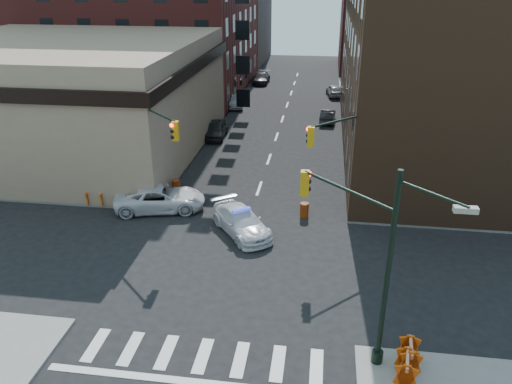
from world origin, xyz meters
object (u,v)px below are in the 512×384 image
(police_car, at_px, (241,222))
(barricade_se_a, at_px, (410,354))
(parked_car_wnear, at_px, (216,129))
(barrel_road, at_px, (304,210))
(barricade_nw_a, at_px, (118,185))
(parked_car_enear, at_px, (328,116))
(pedestrian_b, at_px, (75,176))
(parked_car_wfar, at_px, (237,101))
(pickup, at_px, (160,198))
(pedestrian_a, at_px, (136,183))
(barrel_bank, at_px, (176,187))

(police_car, height_order, barricade_se_a, police_car)
(parked_car_wnear, distance_m, barricade_se_a, 30.45)
(barrel_road, distance_m, barricade_nw_a, 13.01)
(parked_car_enear, distance_m, pedestrian_b, 26.14)
(parked_car_wfar, height_order, pedestrian_b, pedestrian_b)
(barrel_road, relative_size, barricade_se_a, 0.76)
(pedestrian_b, distance_m, barricade_se_a, 24.83)
(police_car, xyz_separation_m, barricade_nw_a, (-9.33, 4.53, -0.16))
(parked_car_wnear, relative_size, barricade_nw_a, 4.11)
(pedestrian_b, bearing_deg, pickup, -31.65)
(pedestrian_a, relative_size, pedestrian_b, 0.98)
(pedestrian_b, distance_m, barrel_bank, 7.00)
(barrel_road, relative_size, barricade_nw_a, 0.86)
(pedestrian_b, xyz_separation_m, barricade_nw_a, (2.95, 0.21, -0.58))
(barricade_nw_a, bearing_deg, barrel_road, -3.45)
(pickup, xyz_separation_m, pedestrian_b, (-6.65, 1.99, 0.35))
(parked_car_enear, height_order, pedestrian_a, pedestrian_a)
(parked_car_wfar, xyz_separation_m, barricade_nw_a, (-4.00, -24.18, -0.13))
(parked_car_enear, height_order, barrel_bank, parked_car_enear)
(parked_car_wfar, relative_size, barricade_se_a, 3.39)
(pickup, relative_size, pedestrian_b, 2.86)
(parked_car_wfar, bearing_deg, barrel_bank, -97.55)
(police_car, relative_size, pedestrian_b, 2.51)
(police_car, height_order, barricade_nw_a, police_car)
(parked_car_wfar, bearing_deg, barricade_nw_a, -106.94)
(police_car, xyz_separation_m, parked_car_wfar, (-5.33, 28.71, -0.03))
(parked_car_wfar, distance_m, barricade_nw_a, 24.51)
(parked_car_wfar, xyz_separation_m, barrel_road, (8.86, -26.18, -0.22))
(pickup, height_order, barricade_se_a, pickup)
(parked_car_enear, bearing_deg, barrel_bank, 66.02)
(barrel_bank, bearing_deg, pedestrian_b, -175.36)
(police_car, relative_size, barrel_road, 5.25)
(police_car, height_order, pedestrian_b, pedestrian_b)
(parked_car_enear, bearing_deg, pickup, 68.19)
(parked_car_wnear, height_order, parked_car_wfar, parked_car_wnear)
(pickup, distance_m, pedestrian_b, 6.95)
(barricade_nw_a, bearing_deg, parked_car_wnear, 78.31)
(barricade_se_a, bearing_deg, parked_car_enear, 10.89)
(parked_car_wfar, height_order, barricade_se_a, parked_car_wfar)
(parked_car_wfar, distance_m, parked_car_enear, 11.08)
(barrel_bank, bearing_deg, pedestrian_a, -152.91)
(parked_car_enear, xyz_separation_m, barrel_bank, (-10.10, -19.25, -0.14))
(pedestrian_a, bearing_deg, parked_car_wfar, 99.66)
(pedestrian_b, distance_m, barricade_nw_a, 3.01)
(police_car, relative_size, parked_car_wfar, 1.18)
(pickup, relative_size, barricade_nw_a, 5.13)
(pedestrian_a, height_order, barricade_nw_a, pedestrian_a)
(pickup, relative_size, barrel_bank, 5.65)
(police_car, distance_m, parked_car_wfar, 29.20)
(police_car, relative_size, barricade_nw_a, 4.50)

